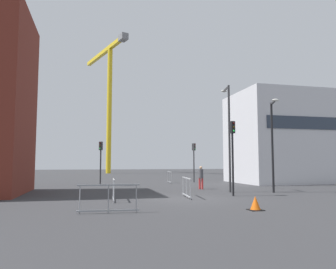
{
  "coord_description": "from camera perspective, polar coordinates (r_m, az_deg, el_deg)",
  "views": [
    {
      "loc": [
        -4.98,
        -16.61,
        1.88
      ],
      "look_at": [
        0.0,
        4.42,
        3.78
      ],
      "focal_mm": 34.73,
      "sensor_mm": 36.0,
      "label": 1
    }
  ],
  "objects": [
    {
      "name": "ground",
      "position": [
        17.45,
        3.41,
        -11.2
      ],
      "size": [
        160.0,
        160.0,
        0.0
      ],
      "primitive_type": "plane",
      "color": "#333335"
    },
    {
      "name": "office_block",
      "position": [
        33.85,
        20.26,
        -0.61
      ],
      "size": [
        10.44,
        7.45,
        8.6
      ],
      "color": "silver",
      "rests_on": "ground"
    },
    {
      "name": "construction_crane",
      "position": [
        62.39,
        -10.38,
        8.21
      ],
      "size": [
        7.09,
        18.28,
        24.08
      ],
      "color": "yellow",
      "rests_on": "ground"
    },
    {
      "name": "streetlamp_tall",
      "position": [
        21.78,
        10.59,
        0.92
      ],
      "size": [
        0.48,
        1.39,
        7.01
      ],
      "color": "#2D2D30",
      "rests_on": "ground"
    },
    {
      "name": "streetlamp_short",
      "position": [
        21.73,
        17.93,
        -0.48
      ],
      "size": [
        0.85,
        1.61,
        5.79
      ],
      "color": "black",
      "rests_on": "ground"
    },
    {
      "name": "traffic_light_verge",
      "position": [
        27.39,
        -11.74,
        -3.69
      ],
      "size": [
        0.33,
        0.39,
        3.64
      ],
      "color": "#2D2D30",
      "rests_on": "ground"
    },
    {
      "name": "traffic_light_far",
      "position": [
        32.06,
        4.57,
        -3.77
      ],
      "size": [
        0.36,
        0.38,
        3.8
      ],
      "color": "#2D2D30",
      "rests_on": "ground"
    },
    {
      "name": "traffic_light_median",
      "position": [
        19.15,
        11.26,
        -1.97
      ],
      "size": [
        0.28,
        0.38,
        4.3
      ],
      "color": "black",
      "rests_on": "ground"
    },
    {
      "name": "pedestrian_walking",
      "position": [
        23.76,
        5.8,
        -7.23
      ],
      "size": [
        0.34,
        0.34,
        1.65
      ],
      "color": "red",
      "rests_on": "ground"
    },
    {
      "name": "safety_barrier_front",
      "position": [
        12.63,
        -10.41,
        -10.92
      ],
      "size": [
        2.32,
        0.22,
        1.08
      ],
      "color": "gray",
      "rests_on": "ground"
    },
    {
      "name": "safety_barrier_rear",
      "position": [
        16.71,
        -9.55,
        -9.47
      ],
      "size": [
        0.15,
        2.04,
        1.08
      ],
      "color": "#B2B5BA",
      "rests_on": "ground"
    },
    {
      "name": "safety_barrier_mid_span",
      "position": [
        18.04,
        3.27,
        -9.19
      ],
      "size": [
        0.34,
        2.52,
        1.08
      ],
      "color": "#9EA0A5",
      "rests_on": "ground"
    },
    {
      "name": "safety_barrier_left_run",
      "position": [
        30.97,
        0.25,
        -7.45
      ],
      "size": [
        0.18,
        2.07,
        1.08
      ],
      "color": "gray",
      "rests_on": "ground"
    },
    {
      "name": "traffic_cone_striped",
      "position": [
        13.7,
        15.08,
        -11.65
      ],
      "size": [
        0.55,
        0.55,
        0.56
      ],
      "color": "black",
      "rests_on": "ground"
    }
  ]
}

